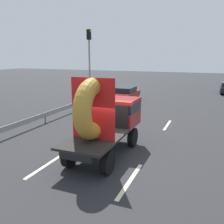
{
  "coord_description": "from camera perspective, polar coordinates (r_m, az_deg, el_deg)",
  "views": [
    {
      "loc": [
        3.93,
        -9.48,
        4.49
      ],
      "look_at": [
        -0.38,
        1.06,
        1.85
      ],
      "focal_mm": 39.1,
      "sensor_mm": 36.0,
      "label": 1
    }
  ],
  "objects": [
    {
      "name": "traffic_light",
      "position": [
        23.12,
        -5.31,
        12.67
      ],
      "size": [
        0.42,
        0.36,
        6.79
      ],
      "color": "gray",
      "rests_on": "ground_plane"
    },
    {
      "name": "lane_dash_right_far",
      "position": [
        16.55,
        12.81,
        -2.99
      ],
      "size": [
        0.16,
        2.44,
        0.01
      ],
      "primitive_type": "cube",
      "rotation": [
        0.0,
        0.0,
        1.57
      ],
      "color": "beige",
      "rests_on": "ground_plane"
    },
    {
      "name": "distant_sedan",
      "position": [
        24.85,
        3.26,
        4.39
      ],
      "size": [
        1.82,
        4.25,
        1.39
      ],
      "color": "black",
      "rests_on": "ground_plane"
    },
    {
      "name": "lane_dash_right_near",
      "position": [
        9.36,
        4.29,
        -15.63
      ],
      "size": [
        0.16,
        2.85,
        0.01
      ],
      "primitive_type": "cube",
      "rotation": [
        0.0,
        0.0,
        1.57
      ],
      "color": "beige",
      "rests_on": "ground_plane"
    },
    {
      "name": "guardrail",
      "position": [
        18.83,
        -11.66,
        0.66
      ],
      "size": [
        0.1,
        16.3,
        0.71
      ],
      "color": "gray",
      "rests_on": "ground_plane"
    },
    {
      "name": "ground_plane",
      "position": [
        11.2,
        -0.27,
        -10.57
      ],
      "size": [
        120.0,
        120.0,
        0.0
      ],
      "primitive_type": "plane",
      "color": "#28282B"
    },
    {
      "name": "lane_dash_left_far",
      "position": [
        17.05,
        0.3,
        -2.19
      ],
      "size": [
        0.16,
        2.45,
        0.01
      ],
      "primitive_type": "cube",
      "rotation": [
        0.0,
        0.0,
        1.57
      ],
      "color": "beige",
      "rests_on": "ground_plane"
    },
    {
      "name": "flatbed_truck",
      "position": [
        11.13,
        -1.24,
        -1.08
      ],
      "size": [
        2.02,
        5.1,
        3.66
      ],
      "color": "black",
      "rests_on": "ground_plane"
    },
    {
      "name": "lane_dash_left_near",
      "position": [
        10.88,
        -14.89,
        -11.74
      ],
      "size": [
        0.16,
        2.79,
        0.01
      ],
      "primitive_type": "cube",
      "rotation": [
        0.0,
        0.0,
        1.57
      ],
      "color": "beige",
      "rests_on": "ground_plane"
    }
  ]
}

